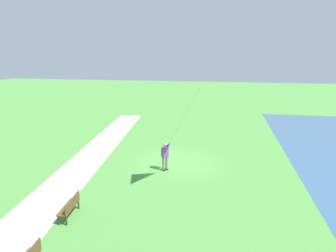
# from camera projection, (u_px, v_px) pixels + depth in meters

# --- Properties ---
(ground_plane) EXTENTS (120.00, 120.00, 0.00)m
(ground_plane) POSITION_uv_depth(u_px,v_px,m) (177.00, 163.00, 18.87)
(ground_plane) COLOR #4C8E3D
(walkway_path) EXTENTS (6.31, 32.05, 0.02)m
(walkway_path) POSITION_uv_depth(u_px,v_px,m) (80.00, 168.00, 18.06)
(walkway_path) COLOR #B7AD99
(walkway_path) RESTS_ON ground
(person_kite_flyer) EXTENTS (0.61, 0.58, 1.83)m
(person_kite_flyer) POSITION_uv_depth(u_px,v_px,m) (165.00, 154.00, 17.42)
(person_kite_flyer) COLOR #232328
(person_kite_flyer) RESTS_ON ground
(park_bench_near_walkway) EXTENTS (0.62, 1.54, 0.88)m
(park_bench_near_walkway) POSITION_uv_depth(u_px,v_px,m) (70.00, 206.00, 12.49)
(park_bench_near_walkway) COLOR brown
(park_bench_near_walkway) RESTS_ON ground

